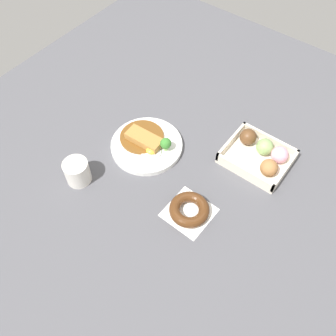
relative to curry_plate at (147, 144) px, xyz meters
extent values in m
plane|color=#4C4C51|center=(-0.15, -0.02, -0.01)|extent=(1.60, 1.60, 0.00)
cylinder|color=white|center=(0.00, 0.00, -0.01)|extent=(0.23, 0.23, 0.02)
cylinder|color=brown|center=(0.03, -0.01, 0.01)|extent=(0.14, 0.14, 0.01)
cube|color=#A87538|center=(0.01, 0.00, 0.02)|extent=(0.12, 0.06, 0.02)
cylinder|color=white|center=(-0.03, 0.02, 0.01)|extent=(0.06, 0.06, 0.00)
ellipsoid|color=yellow|center=(-0.03, 0.02, 0.02)|extent=(0.03, 0.03, 0.02)
cylinder|color=#8CB766|center=(-0.06, -0.02, 0.01)|extent=(0.01, 0.01, 0.02)
sphere|color=#387A2D|center=(-0.06, -0.02, 0.03)|extent=(0.04, 0.04, 0.04)
cube|color=beige|center=(-0.31, -0.17, -0.01)|extent=(0.20, 0.17, 0.01)
cube|color=beige|center=(-0.40, -0.17, 0.01)|extent=(0.01, 0.17, 0.03)
cube|color=beige|center=(-0.21, -0.17, 0.01)|extent=(0.01, 0.17, 0.03)
cube|color=beige|center=(-0.31, -0.24, 0.01)|extent=(0.20, 0.01, 0.03)
cube|color=beige|center=(-0.31, -0.09, 0.01)|extent=(0.20, 0.01, 0.03)
sphere|color=pink|center=(-0.36, -0.20, 0.02)|extent=(0.05, 0.05, 0.05)
sphere|color=#84A860|center=(-0.31, -0.20, 0.02)|extent=(0.05, 0.05, 0.05)
sphere|color=brown|center=(-0.25, -0.20, 0.02)|extent=(0.05, 0.05, 0.05)
sphere|color=#9E6B3D|center=(-0.36, -0.14, 0.02)|extent=(0.05, 0.05, 0.05)
cube|color=white|center=(-0.25, 0.11, -0.01)|extent=(0.13, 0.13, 0.00)
torus|color=#4C2B14|center=(-0.25, 0.11, 0.00)|extent=(0.12, 0.12, 0.03)
cylinder|color=silver|center=(0.08, 0.22, 0.02)|extent=(0.07, 0.07, 0.08)
camera|label=1|loc=(-0.51, 0.56, 0.92)|focal=39.63mm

